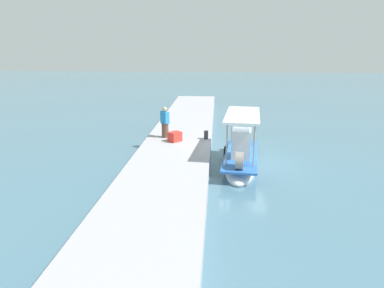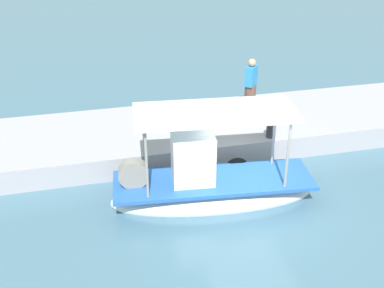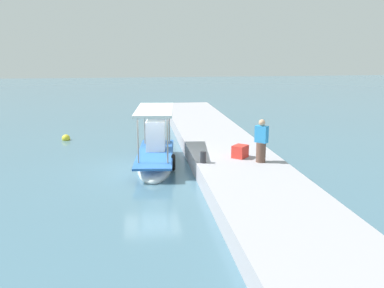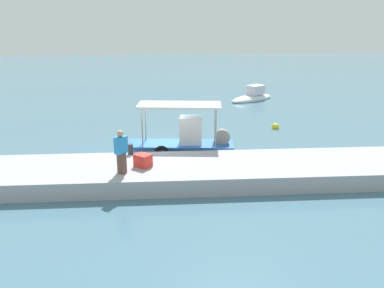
# 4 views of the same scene
# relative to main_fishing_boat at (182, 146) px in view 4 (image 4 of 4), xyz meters

# --- Properties ---
(ground_plane) EXTENTS (120.00, 120.00, 0.00)m
(ground_plane) POSITION_rel_main_fishing_boat_xyz_m (-1.11, 0.27, -0.48)
(ground_plane) COLOR slate
(dock_quay) EXTENTS (36.00, 3.75, 0.73)m
(dock_quay) POSITION_rel_main_fishing_boat_xyz_m (-1.11, -3.42, -0.12)
(dock_quay) COLOR #A6A3AB
(dock_quay) RESTS_ON ground_plane
(main_fishing_boat) EXTENTS (5.78, 2.17, 3.03)m
(main_fishing_boat) POSITION_rel_main_fishing_boat_xyz_m (0.00, 0.00, 0.00)
(main_fishing_boat) COLOR silver
(main_fishing_boat) RESTS_ON ground_plane
(fisherman_near_bollard) EXTENTS (0.56, 0.56, 1.79)m
(fisherman_near_bollard) POSITION_rel_main_fishing_boat_xyz_m (-2.65, -4.22, 1.06)
(fisherman_near_bollard) COLOR brown
(fisherman_near_bollard) RESTS_ON dock_quay
(mooring_bollard) EXTENTS (0.24, 0.24, 0.48)m
(mooring_bollard) POSITION_rel_main_fishing_boat_xyz_m (-2.47, -1.84, 0.49)
(mooring_bollard) COLOR #2D2D33
(mooring_bollard) RESTS_ON dock_quay
(cargo_crate) EXTENTS (0.83, 0.82, 0.54)m
(cargo_crate) POSITION_rel_main_fishing_boat_xyz_m (-1.83, -3.55, 0.52)
(cargo_crate) COLOR red
(cargo_crate) RESTS_ON dock_quay
(marker_buoy) EXTENTS (0.48, 0.48, 0.48)m
(marker_buoy) POSITION_rel_main_fishing_boat_xyz_m (6.25, 5.00, -0.39)
(marker_buoy) COLOR yellow
(marker_buoy) RESTS_ON ground_plane
(moored_boat_near) EXTENTS (4.67, 4.03, 1.47)m
(moored_boat_near) POSITION_rel_main_fishing_boat_xyz_m (6.80, 14.54, -0.26)
(moored_boat_near) COLOR silver
(moored_boat_near) RESTS_ON ground_plane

